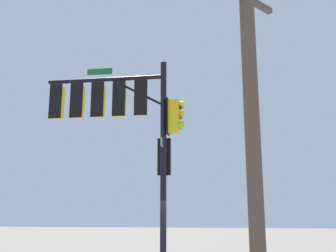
{
  "coord_description": "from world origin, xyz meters",
  "views": [
    {
      "loc": [
        -2.63,
        12.67,
        2.04
      ],
      "look_at": [
        -0.24,
        0.46,
        4.81
      ],
      "focal_mm": 43.21,
      "sensor_mm": 36.0,
      "label": 1
    }
  ],
  "objects": [
    {
      "name": "utility_pole",
      "position": [
        -2.77,
        4.54,
        3.74
      ],
      "size": [
        1.18,
        1.51,
        7.26
      ],
      "color": "brown",
      "rests_on": "ground_plane"
    },
    {
      "name": "signal_pole_assembly",
      "position": [
        1.29,
        -0.01,
        5.19
      ],
      "size": [
        4.77,
        1.15,
        7.13
      ],
      "color": "black",
      "rests_on": "ground_plane"
    }
  ]
}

